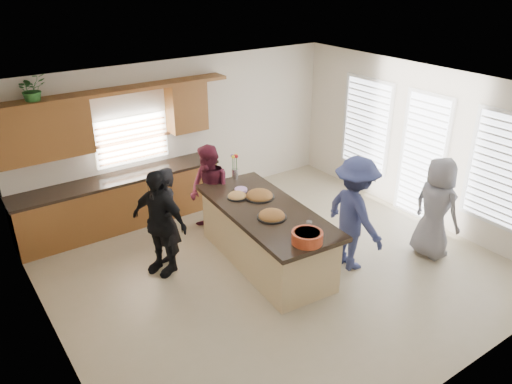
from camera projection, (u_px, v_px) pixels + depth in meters
floor at (275, 267)px, 7.87m from camera, size 6.50×6.50×0.00m
room_shell at (277, 155)px, 7.06m from camera, size 6.52×6.02×2.81m
back_cabinetry at (116, 179)px, 8.75m from camera, size 4.08×0.66×2.46m
right_wall_glazing at (425, 149)px, 8.87m from camera, size 0.06×4.00×2.25m
island at (266, 237)px, 7.84m from camera, size 1.36×2.78×0.95m
platter_front at (272, 216)px, 7.36m from camera, size 0.44×0.44×0.18m
platter_mid at (260, 196)px, 7.97m from camera, size 0.48×0.48×0.19m
platter_back at (237, 196)px, 7.97m from camera, size 0.33×0.33×0.13m
salad_bowl at (307, 237)px, 6.68m from camera, size 0.43×0.43×0.16m
clear_cup at (309, 225)px, 7.06m from camera, size 0.08×0.08×0.11m
plate_stack at (241, 190)px, 8.20m from camera, size 0.21×0.21×0.04m
flower_vase at (235, 165)px, 8.56m from camera, size 0.14×0.14×0.45m
potted_plant at (32, 89)px, 7.53m from camera, size 0.51×0.47×0.47m
woman_left_back at (166, 220)px, 7.55m from camera, size 0.41×0.61×1.66m
woman_left_mid at (210, 191)px, 8.53m from camera, size 0.67×0.83×1.62m
woman_left_front at (159, 223)px, 7.45m from camera, size 0.79×1.07×1.68m
woman_right_back at (355, 214)px, 7.56m from camera, size 0.81×1.25×1.83m
woman_right_front at (436, 208)px, 7.88m from camera, size 0.58×0.85×1.69m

